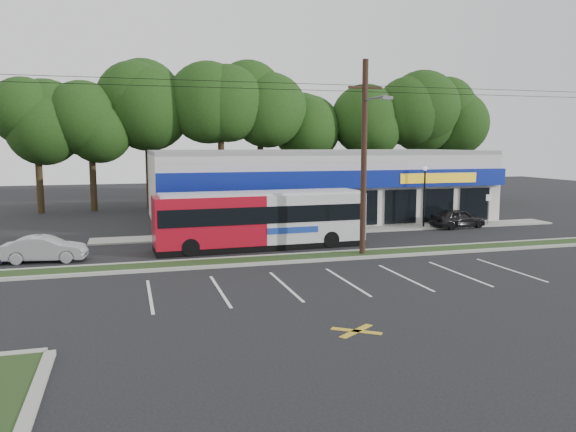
% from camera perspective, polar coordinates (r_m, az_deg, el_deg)
% --- Properties ---
extents(ground, '(120.00, 120.00, 0.00)m').
position_cam_1_polar(ground, '(27.65, 2.66, -4.75)').
color(ground, black).
rests_on(ground, ground).
extents(grass_strip, '(40.00, 1.60, 0.12)m').
position_cam_1_polar(grass_strip, '(28.56, 2.01, -4.23)').
color(grass_strip, '#203314').
rests_on(grass_strip, ground).
extents(curb_south, '(40.00, 0.25, 0.14)m').
position_cam_1_polar(curb_south, '(27.77, 2.56, -4.55)').
color(curb_south, '#9E9E93').
rests_on(curb_south, ground).
extents(curb_north, '(40.00, 0.25, 0.14)m').
position_cam_1_polar(curb_north, '(29.35, 1.50, -3.90)').
color(curb_north, '#9E9E93').
rests_on(curb_north, ground).
extents(sidewalk, '(32.00, 2.20, 0.10)m').
position_cam_1_polar(sidewalk, '(37.65, 5.47, -1.46)').
color(sidewalk, '#9E9E93').
rests_on(sidewalk, ground).
extents(strip_mall, '(25.00, 12.55, 5.30)m').
position_cam_1_polar(strip_mall, '(43.99, 2.81, 3.24)').
color(strip_mall, beige).
rests_on(strip_mall, ground).
extents(utility_pole, '(50.00, 2.77, 10.00)m').
position_cam_1_polar(utility_pole, '(28.92, 7.48, 6.54)').
color(utility_pole, black).
rests_on(utility_pole, ground).
extents(lamp_post, '(0.30, 0.30, 4.25)m').
position_cam_1_polar(lamp_post, '(39.76, 13.70, 2.63)').
color(lamp_post, black).
rests_on(lamp_post, ground).
extents(sign_post, '(0.45, 0.10, 2.23)m').
position_cam_1_polar(sign_post, '(42.38, 19.69, 1.17)').
color(sign_post, '#59595E').
rests_on(sign_post, ground).
extents(tree_line, '(46.76, 6.76, 11.83)m').
position_cam_1_polar(tree_line, '(53.20, -2.28, 10.16)').
color(tree_line, black).
rests_on(tree_line, ground).
extents(metrobus, '(11.84, 2.90, 3.16)m').
position_cam_1_polar(metrobus, '(31.20, -2.74, -0.25)').
color(metrobus, '#A30C1C').
rests_on(metrobus, ground).
extents(car_dark, '(4.17, 2.16, 1.36)m').
position_cam_1_polar(car_dark, '(40.63, 16.86, -0.21)').
color(car_dark, black).
rests_on(car_dark, ground).
extents(car_silver, '(4.04, 1.79, 1.29)m').
position_cam_1_polar(car_silver, '(30.20, -23.48, -3.08)').
color(car_silver, '#9EA0A5').
rests_on(car_silver, ground).
extents(pedestrian_a, '(0.72, 0.65, 1.65)m').
position_cam_1_polar(pedestrian_a, '(36.78, 4.56, -0.44)').
color(pedestrian_a, silver).
rests_on(pedestrian_a, ground).
extents(pedestrian_b, '(0.84, 0.69, 1.59)m').
position_cam_1_polar(pedestrian_b, '(36.10, 1.44, -0.61)').
color(pedestrian_b, beige).
rests_on(pedestrian_b, ground).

